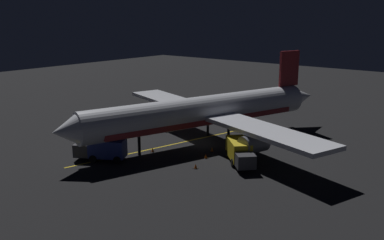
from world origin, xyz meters
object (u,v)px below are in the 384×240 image
at_px(ground_crew_worker, 106,153).
at_px(traffic_cone_under_wing, 153,150).
at_px(traffic_cone_near_right, 206,156).
at_px(catering_truck, 240,152).
at_px(airliner, 206,112).
at_px(traffic_cone_far, 196,166).
at_px(traffic_cone_near_left, 212,150).
at_px(baggage_truck, 103,150).

relative_size(ground_crew_worker, traffic_cone_under_wing, 3.16).
bearing_deg(traffic_cone_near_right, catering_truck, -165.39).
xyz_separation_m(airliner, traffic_cone_far, (-5.21, 8.64, -3.85)).
relative_size(traffic_cone_under_wing, traffic_cone_far, 1.00).
bearing_deg(airliner, traffic_cone_near_right, 127.50).
relative_size(traffic_cone_near_left, traffic_cone_under_wing, 1.00).
bearing_deg(ground_crew_worker, traffic_cone_near_left, -126.88).
bearing_deg(traffic_cone_under_wing, ground_crew_worker, 69.78).
relative_size(airliner, traffic_cone_near_left, 70.86).
bearing_deg(airliner, traffic_cone_under_wing, 70.55).
height_order(airliner, traffic_cone_far, airliner).
bearing_deg(ground_crew_worker, baggage_truck, 48.38).
height_order(airliner, traffic_cone_near_left, airliner).
bearing_deg(traffic_cone_far, baggage_truck, 24.40).
height_order(baggage_truck, ground_crew_worker, baggage_truck).
bearing_deg(traffic_cone_under_wing, airliner, -109.45).
bearing_deg(traffic_cone_under_wing, traffic_cone_far, 170.61).
height_order(ground_crew_worker, traffic_cone_far, ground_crew_worker).
bearing_deg(catering_truck, traffic_cone_near_left, -16.57).
distance_m(airliner, traffic_cone_near_right, 7.61).
xyz_separation_m(traffic_cone_near_left, traffic_cone_far, (-2.15, 5.96, 0.00)).
relative_size(traffic_cone_near_right, traffic_cone_under_wing, 1.00).
height_order(traffic_cone_near_left, traffic_cone_under_wing, same).
bearing_deg(catering_truck, airliner, -27.41).
relative_size(catering_truck, traffic_cone_near_left, 10.96).
relative_size(baggage_truck, catering_truck, 1.02).
distance_m(traffic_cone_under_wing, traffic_cone_far, 7.91).
bearing_deg(traffic_cone_near_left, catering_truck, 163.43).
bearing_deg(traffic_cone_near_left, airliner, -41.28).
bearing_deg(catering_truck, traffic_cone_under_wing, 16.73).
xyz_separation_m(catering_truck, traffic_cone_near_right, (4.03, 1.05, -1.07)).
xyz_separation_m(airliner, traffic_cone_under_wing, (2.60, 7.35, -3.85)).
distance_m(baggage_truck, catering_truck, 15.78).
bearing_deg(traffic_cone_far, traffic_cone_near_left, -70.14).
xyz_separation_m(baggage_truck, catering_truck, (-12.91, -9.06, 0.04)).
bearing_deg(airliner, catering_truck, 152.59).
relative_size(baggage_truck, traffic_cone_far, 11.13).
xyz_separation_m(baggage_truck, ground_crew_worker, (-0.23, -0.25, -0.40)).
relative_size(traffic_cone_near_left, traffic_cone_far, 1.00).
xyz_separation_m(ground_crew_worker, traffic_cone_under_wing, (-2.07, -5.62, -0.64)).
bearing_deg(traffic_cone_under_wing, traffic_cone_near_right, -161.99).
xyz_separation_m(ground_crew_worker, traffic_cone_near_right, (-8.66, -7.76, -0.64)).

